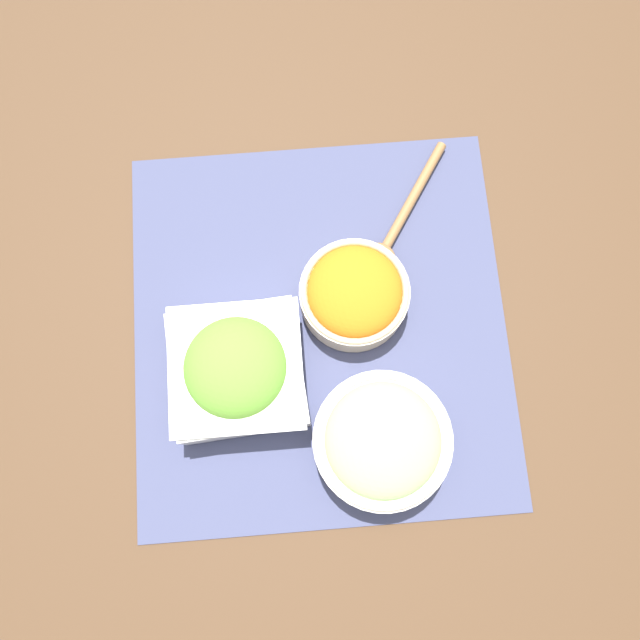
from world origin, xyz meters
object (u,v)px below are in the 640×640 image
carrot_bowl (354,294)px  wooden_spoon (382,253)px  lettuce_bowl (237,370)px  cucumber_bowl (381,441)px

carrot_bowl → wooden_spoon: bearing=53.3°
wooden_spoon → lettuce_bowl: bearing=-143.5°
lettuce_bowl → wooden_spoon: bearing=36.5°
carrot_bowl → wooden_spoon: 0.07m
cucumber_bowl → carrot_bowl: bearing=94.7°
cucumber_bowl → wooden_spoon: cucumber_bowl is taller
carrot_bowl → cucumber_bowl: 0.17m
wooden_spoon → cucumber_bowl: bearing=-96.5°
cucumber_bowl → lettuce_bowl: (-0.15, 0.09, -0.00)m
cucumber_bowl → lettuce_bowl: 0.18m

